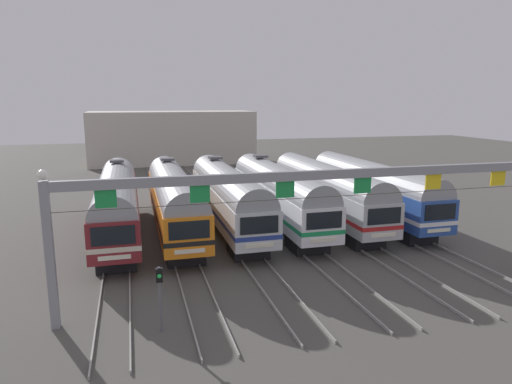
{
  "coord_description": "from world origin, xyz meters",
  "views": [
    {
      "loc": [
        -8.95,
        -33.75,
        9.74
      ],
      "look_at": [
        0.08,
        -0.57,
        2.91
      ],
      "focal_mm": 32.41,
      "sensor_mm": 36.0,
      "label": 1
    }
  ],
  "objects_px": {
    "commuter_train_silver": "(227,195)",
    "commuter_train_orange": "(174,198)",
    "commuter_train_maroon": "(117,201)",
    "commuter_train_white": "(278,192)",
    "yard_signal_mast": "(160,287)",
    "commuter_train_blue": "(371,187)",
    "commuter_train_stainless": "(326,190)",
    "catenary_gantry": "(325,193)"
  },
  "relations": [
    {
      "from": "commuter_train_white",
      "to": "commuter_train_orange",
      "type": "bearing_deg",
      "value": 180.0
    },
    {
      "from": "commuter_train_orange",
      "to": "commuter_train_blue",
      "type": "bearing_deg",
      "value": -0.02
    },
    {
      "from": "commuter_train_maroon",
      "to": "catenary_gantry",
      "type": "bearing_deg",
      "value": -53.23
    },
    {
      "from": "commuter_train_maroon",
      "to": "catenary_gantry",
      "type": "xyz_separation_m",
      "value": [
        10.09,
        -13.5,
        2.65
      ]
    },
    {
      "from": "commuter_train_maroon",
      "to": "commuter_train_stainless",
      "type": "distance_m",
      "value": 16.14
    },
    {
      "from": "commuter_train_silver",
      "to": "yard_signal_mast",
      "type": "bearing_deg",
      "value": -111.96
    },
    {
      "from": "commuter_train_silver",
      "to": "commuter_train_blue",
      "type": "bearing_deg",
      "value": -0.02
    },
    {
      "from": "catenary_gantry",
      "to": "commuter_train_orange",
      "type": "bearing_deg",
      "value": 114.15
    },
    {
      "from": "commuter_train_blue",
      "to": "commuter_train_white",
      "type": "bearing_deg",
      "value": 179.97
    },
    {
      "from": "commuter_train_blue",
      "to": "commuter_train_maroon",
      "type": "bearing_deg",
      "value": 179.99
    },
    {
      "from": "commuter_train_orange",
      "to": "commuter_train_stainless",
      "type": "distance_m",
      "value": 12.1
    },
    {
      "from": "commuter_train_white",
      "to": "catenary_gantry",
      "type": "distance_m",
      "value": 13.9
    },
    {
      "from": "commuter_train_silver",
      "to": "commuter_train_stainless",
      "type": "xyz_separation_m",
      "value": [
        8.07,
        -0.0,
        -0.0
      ]
    },
    {
      "from": "catenary_gantry",
      "to": "commuter_train_maroon",
      "type": "bearing_deg",
      "value": 126.77
    },
    {
      "from": "yard_signal_mast",
      "to": "commuter_train_blue",
      "type": "bearing_deg",
      "value": 39.58
    },
    {
      "from": "commuter_train_maroon",
      "to": "commuter_train_blue",
      "type": "xyz_separation_m",
      "value": [
        20.17,
        -0.0,
        -0.0
      ]
    },
    {
      "from": "commuter_train_stainless",
      "to": "yard_signal_mast",
      "type": "distance_m",
      "value": 20.62
    },
    {
      "from": "commuter_train_orange",
      "to": "yard_signal_mast",
      "type": "bearing_deg",
      "value": -97.65
    },
    {
      "from": "commuter_train_white",
      "to": "commuter_train_stainless",
      "type": "height_order",
      "value": "commuter_train_white"
    },
    {
      "from": "commuter_train_maroon",
      "to": "yard_signal_mast",
      "type": "height_order",
      "value": "commuter_train_maroon"
    },
    {
      "from": "commuter_train_silver",
      "to": "commuter_train_white",
      "type": "height_order",
      "value": "same"
    },
    {
      "from": "commuter_train_silver",
      "to": "commuter_train_stainless",
      "type": "bearing_deg",
      "value": -0.03
    },
    {
      "from": "commuter_train_orange",
      "to": "commuter_train_stainless",
      "type": "xyz_separation_m",
      "value": [
        12.1,
        -0.0,
        -0.0
      ]
    },
    {
      "from": "commuter_train_blue",
      "to": "yard_signal_mast",
      "type": "xyz_separation_m",
      "value": [
        -18.16,
        -15.01,
        -0.66
      ]
    },
    {
      "from": "commuter_train_orange",
      "to": "commuter_train_silver",
      "type": "distance_m",
      "value": 4.03
    },
    {
      "from": "commuter_train_silver",
      "to": "commuter_train_stainless",
      "type": "relative_size",
      "value": 1.0
    },
    {
      "from": "commuter_train_orange",
      "to": "commuter_train_stainless",
      "type": "bearing_deg",
      "value": -0.02
    },
    {
      "from": "commuter_train_silver",
      "to": "commuter_train_blue",
      "type": "xyz_separation_m",
      "value": [
        12.1,
        -0.0,
        -0.0
      ]
    },
    {
      "from": "commuter_train_orange",
      "to": "commuter_train_white",
      "type": "height_order",
      "value": "same"
    },
    {
      "from": "commuter_train_blue",
      "to": "yard_signal_mast",
      "type": "height_order",
      "value": "commuter_train_blue"
    },
    {
      "from": "commuter_train_white",
      "to": "yard_signal_mast",
      "type": "distance_m",
      "value": 18.1
    },
    {
      "from": "commuter_train_silver",
      "to": "commuter_train_white",
      "type": "distance_m",
      "value": 4.03
    },
    {
      "from": "commuter_train_white",
      "to": "commuter_train_silver",
      "type": "bearing_deg",
      "value": 180.0
    },
    {
      "from": "commuter_train_stainless",
      "to": "commuter_train_blue",
      "type": "relative_size",
      "value": 1.0
    },
    {
      "from": "commuter_train_white",
      "to": "yard_signal_mast",
      "type": "height_order",
      "value": "commuter_train_white"
    },
    {
      "from": "commuter_train_silver",
      "to": "commuter_train_maroon",
      "type": "bearing_deg",
      "value": 180.0
    },
    {
      "from": "commuter_train_white",
      "to": "catenary_gantry",
      "type": "xyz_separation_m",
      "value": [
        -2.02,
        -13.5,
        2.65
      ]
    },
    {
      "from": "commuter_train_maroon",
      "to": "commuter_train_silver",
      "type": "height_order",
      "value": "same"
    },
    {
      "from": "commuter_train_orange",
      "to": "commuter_train_silver",
      "type": "relative_size",
      "value": 1.0
    },
    {
      "from": "commuter_train_maroon",
      "to": "yard_signal_mast",
      "type": "distance_m",
      "value": 15.16
    },
    {
      "from": "commuter_train_silver",
      "to": "commuter_train_orange",
      "type": "bearing_deg",
      "value": 180.0
    },
    {
      "from": "commuter_train_orange",
      "to": "commuter_train_stainless",
      "type": "height_order",
      "value": "commuter_train_orange"
    }
  ]
}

